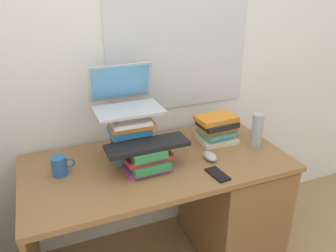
{
  "coord_description": "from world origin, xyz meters",
  "views": [
    {
      "loc": [
        -0.54,
        -1.46,
        1.64
      ],
      "look_at": [
        0.07,
        0.04,
        0.91
      ],
      "focal_mm": 35.64,
      "sensor_mm": 36.0,
      "label": 1
    }
  ],
  "objects_px": {
    "keyboard": "(147,145)",
    "mug": "(60,166)",
    "book_stack_keyboard_riser": "(147,159)",
    "computer_mouse": "(210,156)",
    "book_stack_tall": "(130,135)",
    "cell_phone": "(218,174)",
    "book_stack_side": "(217,128)",
    "laptop": "(125,98)",
    "water_bottle": "(257,130)",
    "desk": "(215,200)"
  },
  "relations": [
    {
      "from": "computer_mouse",
      "to": "mug",
      "type": "height_order",
      "value": "mug"
    },
    {
      "from": "cell_phone",
      "to": "desk",
      "type": "bearing_deg",
      "value": 53.28
    },
    {
      "from": "book_stack_side",
      "to": "mug",
      "type": "distance_m",
      "value": 0.91
    },
    {
      "from": "water_bottle",
      "to": "cell_phone",
      "type": "xyz_separation_m",
      "value": [
        -0.37,
        -0.2,
        -0.09
      ]
    },
    {
      "from": "book_stack_keyboard_riser",
      "to": "laptop",
      "type": "bearing_deg",
      "value": 101.34
    },
    {
      "from": "book_stack_side",
      "to": "desk",
      "type": "bearing_deg",
      "value": -114.98
    },
    {
      "from": "book_stack_tall",
      "to": "cell_phone",
      "type": "height_order",
      "value": "book_stack_tall"
    },
    {
      "from": "book_stack_keyboard_riser",
      "to": "book_stack_side",
      "type": "bearing_deg",
      "value": 17.11
    },
    {
      "from": "book_stack_keyboard_riser",
      "to": "computer_mouse",
      "type": "bearing_deg",
      "value": -6.32
    },
    {
      "from": "desk",
      "to": "laptop",
      "type": "height_order",
      "value": "laptop"
    },
    {
      "from": "book_stack_tall",
      "to": "book_stack_keyboard_riser",
      "type": "xyz_separation_m",
      "value": [
        0.04,
        -0.15,
        -0.08
      ]
    },
    {
      "from": "keyboard",
      "to": "water_bottle",
      "type": "xyz_separation_m",
      "value": [
        0.67,
        0.0,
        -0.03
      ]
    },
    {
      "from": "laptop",
      "to": "computer_mouse",
      "type": "height_order",
      "value": "laptop"
    },
    {
      "from": "desk",
      "to": "mug",
      "type": "xyz_separation_m",
      "value": [
        -0.85,
        0.09,
        0.38
      ]
    },
    {
      "from": "book_stack_keyboard_riser",
      "to": "water_bottle",
      "type": "bearing_deg",
      "value": 0.37
    },
    {
      "from": "water_bottle",
      "to": "cell_phone",
      "type": "height_order",
      "value": "water_bottle"
    },
    {
      "from": "desk",
      "to": "mug",
      "type": "distance_m",
      "value": 0.94
    },
    {
      "from": "book_stack_tall",
      "to": "book_stack_side",
      "type": "height_order",
      "value": "book_stack_tall"
    },
    {
      "from": "laptop",
      "to": "mug",
      "type": "bearing_deg",
      "value": -165.6
    },
    {
      "from": "book_stack_tall",
      "to": "water_bottle",
      "type": "height_order",
      "value": "book_stack_tall"
    },
    {
      "from": "laptop",
      "to": "computer_mouse",
      "type": "distance_m",
      "value": 0.55
    },
    {
      "from": "desk",
      "to": "water_bottle",
      "type": "height_order",
      "value": "water_bottle"
    },
    {
      "from": "desk",
      "to": "computer_mouse",
      "type": "bearing_deg",
      "value": -145.36
    },
    {
      "from": "book_stack_tall",
      "to": "desk",
      "type": "bearing_deg",
      "value": -14.88
    },
    {
      "from": "book_stack_tall",
      "to": "mug",
      "type": "distance_m",
      "value": 0.39
    },
    {
      "from": "keyboard",
      "to": "mug",
      "type": "bearing_deg",
      "value": 164.95
    },
    {
      "from": "book_stack_keyboard_riser",
      "to": "water_bottle",
      "type": "xyz_separation_m",
      "value": [
        0.67,
        0.0,
        0.04
      ]
    },
    {
      "from": "book_stack_side",
      "to": "laptop",
      "type": "xyz_separation_m",
      "value": [
        -0.54,
        0.06,
        0.24
      ]
    },
    {
      "from": "desk",
      "to": "laptop",
      "type": "xyz_separation_m",
      "value": [
        -0.47,
        0.19,
        0.65
      ]
    },
    {
      "from": "water_bottle",
      "to": "keyboard",
      "type": "bearing_deg",
      "value": -179.78
    },
    {
      "from": "book_stack_side",
      "to": "computer_mouse",
      "type": "relative_size",
      "value": 2.32
    },
    {
      "from": "mug",
      "to": "keyboard",
      "type": "bearing_deg",
      "value": -14.49
    },
    {
      "from": "keyboard",
      "to": "mug",
      "type": "distance_m",
      "value": 0.45
    },
    {
      "from": "book_stack_keyboard_riser",
      "to": "keyboard",
      "type": "bearing_deg",
      "value": 18.97
    },
    {
      "from": "book_stack_side",
      "to": "cell_phone",
      "type": "bearing_deg",
      "value": -118.69
    },
    {
      "from": "book_stack_tall",
      "to": "computer_mouse",
      "type": "height_order",
      "value": "book_stack_tall"
    },
    {
      "from": "book_stack_keyboard_riser",
      "to": "laptop",
      "type": "distance_m",
      "value": 0.34
    },
    {
      "from": "book_stack_side",
      "to": "computer_mouse",
      "type": "distance_m",
      "value": 0.25
    },
    {
      "from": "water_bottle",
      "to": "cell_phone",
      "type": "relative_size",
      "value": 1.46
    },
    {
      "from": "keyboard",
      "to": "mug",
      "type": "height_order",
      "value": "keyboard"
    },
    {
      "from": "book_stack_side",
      "to": "mug",
      "type": "height_order",
      "value": "book_stack_side"
    },
    {
      "from": "keyboard",
      "to": "book_stack_side",
      "type": "bearing_deg",
      "value": 16.53
    },
    {
      "from": "book_stack_side",
      "to": "keyboard",
      "type": "xyz_separation_m",
      "value": [
        -0.49,
        -0.15,
        0.05
      ]
    },
    {
      "from": "computer_mouse",
      "to": "book_stack_side",
      "type": "bearing_deg",
      "value": 52.21
    },
    {
      "from": "laptop",
      "to": "keyboard",
      "type": "relative_size",
      "value": 0.82
    },
    {
      "from": "laptop",
      "to": "water_bottle",
      "type": "distance_m",
      "value": 0.77
    },
    {
      "from": "desk",
      "to": "laptop",
      "type": "bearing_deg",
      "value": 158.54
    },
    {
      "from": "book_stack_tall",
      "to": "mug",
      "type": "height_order",
      "value": "book_stack_tall"
    },
    {
      "from": "book_stack_tall",
      "to": "laptop",
      "type": "height_order",
      "value": "laptop"
    },
    {
      "from": "computer_mouse",
      "to": "mug",
      "type": "bearing_deg",
      "value": 168.92
    }
  ]
}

